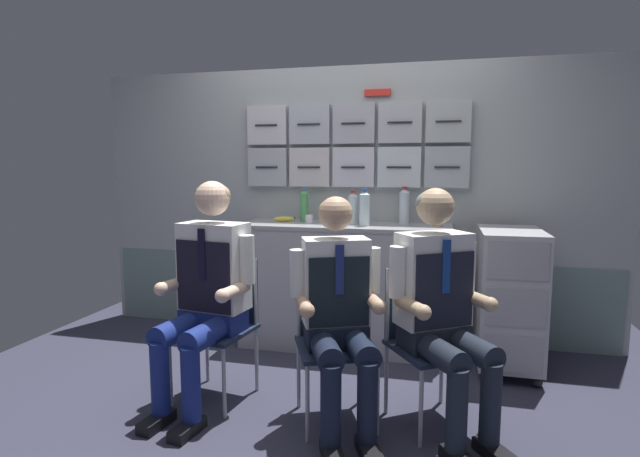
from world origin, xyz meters
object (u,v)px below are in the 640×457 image
object	(u,v)px
folding_chair_right	(333,325)
crew_member_right	(339,305)
crew_member_left	(207,283)
crew_member_by_counter	(442,300)
coffee_cup_spare	(309,219)
folding_chair_left	(223,312)
folding_chair_by_counter	(424,327)
sparkling_bottle_green	(404,206)
service_trolley	(509,295)
snack_banana	(284,219)

from	to	relation	value
folding_chair_right	crew_member_right	size ratio (longest dim) A/B	0.68
crew_member_left	crew_member_by_counter	world-z (taller)	crew_member_left
crew_member_left	coffee_cup_spare	xyz separation A→B (m)	(0.30, 1.12, 0.26)
crew_member_by_counter	coffee_cup_spare	distance (m)	1.51
crew_member_left	folding_chair_right	bearing A→B (deg)	4.78
coffee_cup_spare	crew_member_left	bearing A→B (deg)	-105.23
folding_chair_left	crew_member_left	size ratio (longest dim) A/B	0.64
crew_member_right	crew_member_by_counter	distance (m)	0.53
folding_chair_right	crew_member_right	bearing A→B (deg)	-66.80
folding_chair_by_counter	crew_member_by_counter	xyz separation A→B (m)	(0.09, -0.13, 0.19)
folding_chair_right	sparkling_bottle_green	xyz separation A→B (m)	(0.29, 1.20, 0.57)
crew_member_by_counter	crew_member_right	bearing A→B (deg)	-168.13
folding_chair_right	crew_member_by_counter	bearing A→B (deg)	-3.98
folding_chair_by_counter	sparkling_bottle_green	world-z (taller)	sparkling_bottle_green
folding_chair_right	folding_chair_by_counter	distance (m)	0.50
crew_member_right	sparkling_bottle_green	distance (m)	1.43
service_trolley	folding_chair_right	size ratio (longest dim) A/B	1.16
folding_chair_left	crew_member_by_counter	bearing A→B (deg)	-5.99
service_trolley	coffee_cup_spare	distance (m)	1.52
folding_chair_left	crew_member_by_counter	world-z (taller)	crew_member_by_counter
service_trolley	crew_member_left	xyz separation A→B (m)	(-1.74, -0.94, 0.20)
crew_member_by_counter	snack_banana	xyz separation A→B (m)	(-1.21, 1.16, 0.27)
folding_chair_left	folding_chair_right	xyz separation A→B (m)	(0.70, -0.09, 0.00)
crew_member_left	folding_chair_by_counter	size ratio (longest dim) A/B	1.57
crew_member_by_counter	snack_banana	world-z (taller)	crew_member_by_counter
coffee_cup_spare	crew_member_right	bearing A→B (deg)	-68.27
folding_chair_by_counter	coffee_cup_spare	xyz separation A→B (m)	(-0.91, 0.97, 0.47)
crew_member_right	sparkling_bottle_green	bearing A→B (deg)	80.47
folding_chair_by_counter	crew_member_right	bearing A→B (deg)	-150.71
sparkling_bottle_green	folding_chair_by_counter	bearing A→B (deg)	-79.91
folding_chair_right	crew_member_left	bearing A→B (deg)	-175.22
folding_chair_right	snack_banana	size ratio (longest dim) A/B	4.78
folding_chair_left	folding_chair_by_counter	distance (m)	1.19
service_trolley	snack_banana	distance (m)	1.73
folding_chair_right	folding_chair_by_counter	xyz separation A→B (m)	(0.49, 0.09, 0.00)
folding_chair_by_counter	snack_banana	world-z (taller)	snack_banana
crew_member_left	folding_chair_by_counter	distance (m)	1.24
crew_member_right	sparkling_bottle_green	world-z (taller)	sparkling_bottle_green
folding_chair_by_counter	sparkling_bottle_green	distance (m)	1.27
folding_chair_left	service_trolley	bearing A→B (deg)	24.67
crew_member_by_counter	sparkling_bottle_green	xyz separation A→B (m)	(-0.29, 1.25, 0.38)
service_trolley	crew_member_left	distance (m)	1.99
crew_member_right	snack_banana	bearing A→B (deg)	119.00
folding_chair_by_counter	snack_banana	distance (m)	1.59
crew_member_left	crew_member_by_counter	distance (m)	1.30
crew_member_right	coffee_cup_spare	distance (m)	1.33
folding_chair_right	sparkling_bottle_green	bearing A→B (deg)	76.44
sparkling_bottle_green	crew_member_left	bearing A→B (deg)	-128.64
crew_member_left	sparkling_bottle_green	bearing A→B (deg)	51.36
folding_chair_right	snack_banana	distance (m)	1.36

